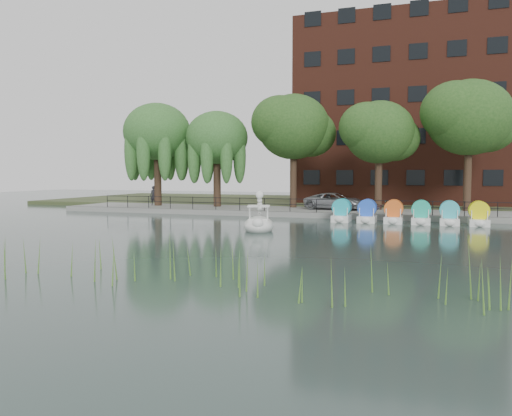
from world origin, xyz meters
The scene contains 17 objects.
ground_plane centered at (0.00, 0.00, 0.00)m, with size 120.00×120.00×0.00m, color #3A4D49.
promenade centered at (0.00, 16.00, 0.20)m, with size 40.00×6.00×0.40m, color gray.
kerb centered at (0.00, 13.05, 0.20)m, with size 40.00×0.25×0.40m, color gray.
land_strip centered at (0.00, 30.00, 0.18)m, with size 60.00×22.00×0.36m, color #47512D.
railing centered at (0.00, 13.25, 1.15)m, with size 32.00×0.05×1.00m.
apartment_building centered at (7.00, 29.97, 9.36)m, with size 20.00×10.07×18.00m.
willow_left centered at (-13.00, 16.50, 6.87)m, with size 5.88×5.88×9.01m.
willow_mid centered at (-7.50, 17.00, 6.25)m, with size 5.32×5.32×8.15m.
broadleaf_center centered at (-1.00, 18.00, 7.06)m, with size 6.00×6.00×9.25m.
broadleaf_right centered at (6.00, 17.50, 6.39)m, with size 5.40×5.40×8.32m.
broadleaf_far centered at (12.50, 18.50, 7.40)m, with size 6.30×6.30×9.71m.
minivan centered at (2.76, 16.53, 1.16)m, with size 5.44×2.50×1.51m, color gray.
bicycle centered at (6.50, 13.81, 0.90)m, with size 1.72×0.60×1.00m, color gray.
pedestrian centered at (-13.43, 16.46, 1.39)m, with size 0.71×0.48×1.98m, color black.
swan_boat centered at (0.64, 4.09, 0.49)m, with size 2.34×3.02×2.26m.
pedal_boat_row centered at (8.43, 11.09, 0.61)m, with size 9.65×1.70×1.40m.
reed_bank centered at (2.00, -9.50, 0.60)m, with size 24.00×2.40×1.20m.
Camera 1 is at (9.59, -22.51, 3.26)m, focal length 35.00 mm.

